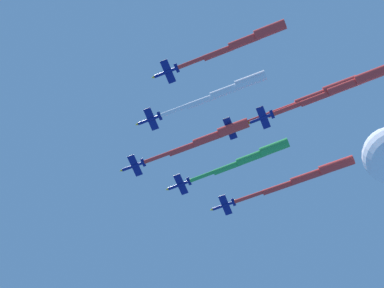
% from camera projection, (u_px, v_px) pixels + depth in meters
% --- Properties ---
extents(jet_lead, '(50.20, 10.10, 3.69)m').
position_uv_depth(jet_lead, '(207.00, 138.00, 198.43)').
color(jet_lead, navy).
extents(jet_port_inner, '(49.33, 10.27, 3.71)m').
position_uv_depth(jet_port_inner, '(224.00, 91.00, 193.49)').
color(jet_port_inner, navy).
extents(jet_starboard_inner, '(48.72, 9.17, 3.70)m').
position_uv_depth(jet_starboard_inner, '(250.00, 158.00, 202.23)').
color(jet_starboard_inner, navy).
extents(jet_port_mid, '(48.73, 9.86, 3.68)m').
position_uv_depth(jet_port_mid, '(243.00, 41.00, 186.63)').
color(jet_port_mid, navy).
extents(jet_starboard_mid, '(55.96, 10.88, 3.69)m').
position_uv_depth(jet_starboard_mid, '(307.00, 176.00, 203.80)').
color(jet_starboard_mid, navy).
extents(jet_port_outer, '(53.32, 10.31, 3.71)m').
position_uv_depth(jet_port_outer, '(311.00, 98.00, 193.90)').
color(jet_port_outer, navy).
extents(jet_starboard_outer, '(51.33, 9.70, 3.68)m').
position_uv_depth(jet_starboard_outer, '(343.00, 87.00, 190.76)').
color(jet_starboard_outer, navy).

